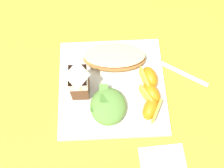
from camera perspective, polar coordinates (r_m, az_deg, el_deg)
ground at (r=0.74m, az=0.00°, el=-0.83°), size 3.00×3.00×0.00m
white_plate at (r=0.73m, az=0.00°, el=-0.58°), size 0.28×0.28×0.02m
cheesy_pizza_bread at (r=0.74m, az=0.51°, el=5.51°), size 0.09×0.17×0.04m
green_salad_pile at (r=0.68m, az=-0.86°, el=-4.64°), size 0.11×0.09×0.04m
milk_carton at (r=0.67m, az=-6.99°, el=0.70°), size 0.06×0.04×0.11m
orange_wedge_front at (r=0.68m, az=8.18°, el=-5.21°), size 0.07×0.06×0.04m
orange_wedge_middle at (r=0.70m, az=8.09°, el=-1.94°), size 0.07×0.06×0.04m
orange_wedge_rear at (r=0.72m, az=7.76°, el=1.40°), size 0.07×0.05×0.04m
metal_fork at (r=0.78m, az=12.22°, el=3.40°), size 0.12×0.17×0.01m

